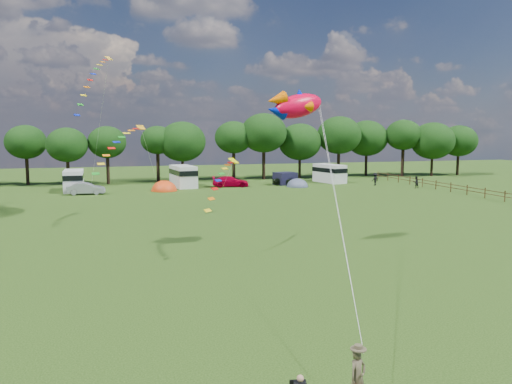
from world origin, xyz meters
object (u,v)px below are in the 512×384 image
object	(u,v)px
car_c	(230,182)
fish_kite	(294,106)
kite_flyer	(358,376)
tent_orange	(164,191)
walker_a	(416,182)
campervan_d	(329,173)
tent_greyblue	(297,187)
campervan_c	(183,176)
car_b	(86,189)
car_d	(288,181)
campervan_b	(74,180)

from	to	relation	value
car_c	fish_kite	bearing A→B (deg)	-176.66
kite_flyer	fish_kite	size ratio (longest dim) A/B	0.37
tent_orange	walker_a	world-z (taller)	walker_a
campervan_d	tent_greyblue	xyz separation A→B (m)	(-6.54, -4.17, -1.41)
campervan_d	kite_flyer	xyz separation A→B (m)	(-23.69, -55.59, -0.66)
car_c	fish_kite	distance (m)	37.46
tent_orange	campervan_c	bearing A→B (deg)	52.22
car_b	campervan_d	distance (m)	34.10
car_c	campervan_c	bearing A→B (deg)	85.88
car_d	tent_orange	distance (m)	17.54
car_d	tent_greyblue	xyz separation A→B (m)	(0.46, -2.58, -0.59)
tent_greyblue	campervan_d	bearing A→B (deg)	32.51
tent_orange	fish_kite	xyz separation A→B (m)	(5.07, -34.08, 9.05)
tent_greyblue	car_c	bearing A→B (deg)	164.38
campervan_c	walker_a	world-z (taller)	campervan_c
car_c	kite_flyer	distance (m)	54.52
car_c	tent_orange	world-z (taller)	car_c
campervan_c	campervan_d	size ratio (longest dim) A/B	1.06
campervan_d	campervan_c	bearing A→B (deg)	76.55
campervan_c	tent_orange	bearing A→B (deg)	134.73
car_b	car_d	size ratio (longest dim) A/B	0.91
car_c	tent_greyblue	world-z (taller)	car_c
campervan_b	tent_greyblue	distance (m)	28.94
campervan_b	tent_orange	bearing A→B (deg)	-104.53
car_d	car_c	bearing A→B (deg)	105.86
fish_kite	walker_a	size ratio (longest dim) A/B	2.62
car_d	kite_flyer	world-z (taller)	kite_flyer
car_c	car_d	bearing A→B (deg)	-79.38
campervan_b	walker_a	bearing A→B (deg)	-103.07
walker_a	kite_flyer	bearing A→B (deg)	50.43
car_c	tent_orange	size ratio (longest dim) A/B	1.31
car_d	campervan_c	bearing A→B (deg)	99.46
campervan_b	tent_greyblue	size ratio (longest dim) A/B	1.70
campervan_c	campervan_d	xyz separation A→B (m)	(21.48, 0.20, -0.12)
car_c	tent_greyblue	bearing A→B (deg)	-95.97
tent_greyblue	fish_kite	bearing A→B (deg)	-110.65
car_c	tent_orange	bearing A→B (deg)	113.36
car_b	car_c	distance (m)	18.74
walker_a	campervan_d	bearing A→B (deg)	-56.14
car_c	walker_a	xyz separation A→B (m)	(23.26, -8.24, 0.09)
campervan_c	tent_greyblue	bearing A→B (deg)	-112.34
tent_greyblue	tent_orange	bearing A→B (deg)	179.27
car_b	campervan_d	world-z (taller)	campervan_d
walker_a	car_b	bearing A→B (deg)	-11.20
tent_greyblue	walker_a	distance (m)	15.65
car_b	walker_a	world-z (taller)	walker_a
tent_orange	fish_kite	size ratio (longest dim) A/B	0.87
kite_flyer	tent_orange	bearing A→B (deg)	69.67
fish_kite	tent_greyblue	bearing A→B (deg)	57.20
tent_orange	kite_flyer	bearing A→B (deg)	-89.24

